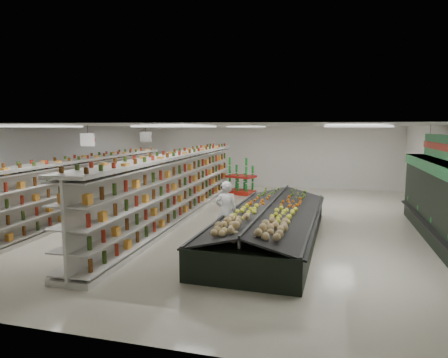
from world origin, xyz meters
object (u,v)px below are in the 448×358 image
(soda_endcap, at_px, (241,178))
(shopper_main, at_px, (226,212))
(gondola_left, at_px, (83,190))
(shopper_background, at_px, (181,182))
(produce_island, at_px, (270,223))
(gondola_center, at_px, (178,188))

(soda_endcap, xyz_separation_m, shopper_main, (1.33, -7.80, 0.07))
(gondola_left, xyz_separation_m, shopper_main, (5.73, -1.79, -0.10))
(gondola_left, distance_m, shopper_background, 4.59)
(soda_endcap, height_order, shopper_main, shopper_main)
(produce_island, bearing_deg, shopper_background, 131.25)
(gondola_center, height_order, shopper_main, gondola_center)
(gondola_center, relative_size, produce_island, 1.79)
(gondola_center, xyz_separation_m, shopper_background, (-1.20, 3.40, -0.28))
(produce_island, relative_size, shopper_background, 4.86)
(produce_island, bearing_deg, gondola_center, 150.31)
(produce_island, bearing_deg, soda_endcap, 108.68)
(gondola_left, bearing_deg, soda_endcap, 51.30)
(gondola_center, xyz_separation_m, produce_island, (3.56, -2.03, -0.54))
(gondola_left, relative_size, shopper_background, 8.01)
(soda_endcap, distance_m, shopper_main, 7.91)
(soda_endcap, xyz_separation_m, shopper_background, (-2.27, -1.94, -0.03))
(gondola_left, height_order, shopper_main, gondola_left)
(produce_island, distance_m, shopper_background, 7.23)
(shopper_main, bearing_deg, produce_island, -178.21)
(soda_endcap, height_order, shopper_background, soda_endcap)
(gondola_left, relative_size, produce_island, 1.65)
(gondola_center, xyz_separation_m, shopper_main, (2.40, -2.45, -0.18))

